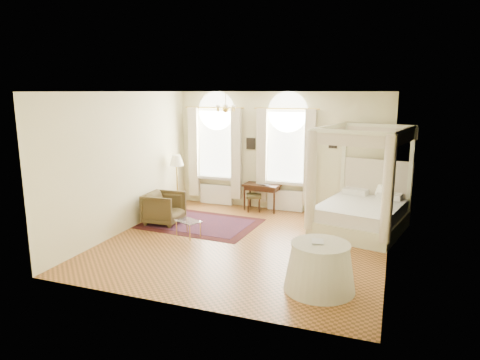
% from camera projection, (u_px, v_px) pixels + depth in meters
% --- Properties ---
extents(ground, '(6.00, 6.00, 0.00)m').
position_uv_depth(ground, '(244.00, 243.00, 9.48)').
color(ground, '#A96531').
rests_on(ground, ground).
extents(room_walls, '(6.00, 6.00, 6.00)m').
position_uv_depth(room_walls, '(244.00, 155.00, 9.08)').
color(room_walls, '#F0E8B6').
rests_on(room_walls, ground).
extents(window_left, '(1.62, 0.27, 3.29)m').
position_uv_depth(window_left, '(216.00, 155.00, 12.46)').
color(window_left, white).
rests_on(window_left, room_walls).
extents(window_right, '(1.62, 0.27, 3.29)m').
position_uv_depth(window_right, '(286.00, 159.00, 11.76)').
color(window_right, white).
rests_on(window_right, room_walls).
extents(chandelier, '(0.51, 0.45, 0.50)m').
position_uv_depth(chandelier, '(226.00, 108.00, 10.30)').
color(chandelier, gold).
rests_on(chandelier, room_walls).
extents(wall_pictures, '(2.54, 0.03, 0.39)m').
position_uv_depth(wall_pictures, '(283.00, 143.00, 11.80)').
color(wall_pictures, black).
rests_on(wall_pictures, room_walls).
extents(canopy_bed, '(2.35, 2.67, 2.51)m').
position_uv_depth(canopy_bed, '(361.00, 209.00, 10.16)').
color(canopy_bed, beige).
rests_on(canopy_bed, ground).
extents(nightstand, '(0.40, 0.37, 0.54)m').
position_uv_depth(nightstand, '(378.00, 212.00, 10.97)').
color(nightstand, '#38200F').
rests_on(nightstand, ground).
extents(nightstand_lamp, '(0.30, 0.30, 0.44)m').
position_uv_depth(nightstand_lamp, '(381.00, 191.00, 10.78)').
color(nightstand_lamp, gold).
rests_on(nightstand_lamp, nightstand).
extents(writing_desk, '(1.05, 0.60, 0.76)m').
position_uv_depth(writing_desk, '(262.00, 188.00, 11.98)').
color(writing_desk, '#38200F').
rests_on(writing_desk, ground).
extents(laptop, '(0.36, 0.25, 0.03)m').
position_uv_depth(laptop, '(265.00, 185.00, 11.83)').
color(laptop, black).
rests_on(laptop, writing_desk).
extents(stool, '(0.53, 0.53, 0.48)m').
position_uv_depth(stool, '(254.00, 197.00, 11.96)').
color(stool, '#423B1C').
rests_on(stool, ground).
extents(armchair, '(0.91, 0.89, 0.80)m').
position_uv_depth(armchair, '(164.00, 208.00, 10.83)').
color(armchair, '#44371D').
rests_on(armchair, ground).
extents(coffee_table, '(0.66, 0.58, 0.38)m').
position_uv_depth(coffee_table, '(188.00, 222.00, 9.86)').
color(coffee_table, white).
rests_on(coffee_table, ground).
extents(floor_lamp, '(0.40, 0.40, 1.56)m').
position_uv_depth(floor_lamp, '(177.00, 163.00, 11.93)').
color(floor_lamp, gold).
rests_on(floor_lamp, ground).
extents(oriental_rug, '(2.94, 2.20, 0.01)m').
position_uv_depth(oriental_rug, '(201.00, 223.00, 10.88)').
color(oriental_rug, '#3E110F').
rests_on(oriental_rug, ground).
extents(side_table, '(1.21, 1.21, 0.82)m').
position_uv_depth(side_table, '(320.00, 267.00, 7.20)').
color(side_table, beige).
rests_on(side_table, ground).
extents(book, '(0.25, 0.30, 0.03)m').
position_uv_depth(book, '(312.00, 241.00, 7.17)').
color(book, black).
rests_on(book, side_table).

